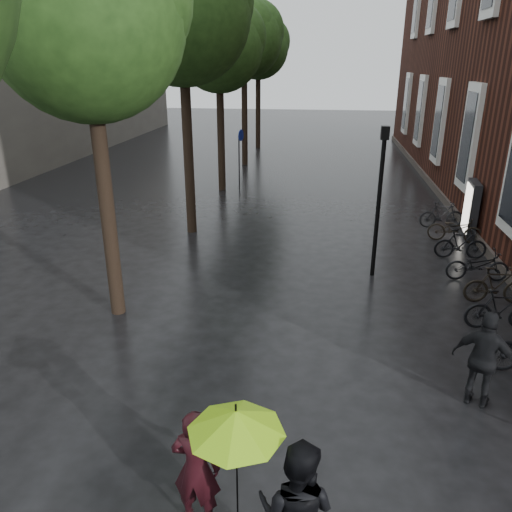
% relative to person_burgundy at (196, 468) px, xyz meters
% --- Properties ---
extents(street_trees, '(4.33, 34.03, 8.91)m').
position_rel_person_burgundy_xyz_m(street_trees, '(-3.11, 14.17, 5.51)').
color(street_trees, black).
rests_on(street_trees, ground).
extents(person_burgundy, '(0.63, 0.43, 1.67)m').
position_rel_person_burgundy_xyz_m(person_burgundy, '(0.00, 0.00, 0.00)').
color(person_burgundy, black).
rests_on(person_burgundy, ground).
extents(lime_umbrella, '(1.08, 1.08, 1.59)m').
position_rel_person_burgundy_xyz_m(lime_umbrella, '(0.57, -0.37, 1.08)').
color(lime_umbrella, black).
rests_on(lime_umbrella, ground).
extents(pedestrian_walking, '(1.10, 0.84, 1.74)m').
position_rel_person_burgundy_xyz_m(pedestrian_walking, '(4.14, 2.89, 0.04)').
color(pedestrian_walking, black).
rests_on(pedestrian_walking, ground).
extents(parked_bicycles, '(2.00, 11.26, 1.02)m').
position_rel_person_burgundy_xyz_m(parked_bicycles, '(5.50, 7.63, -0.37)').
color(parked_bicycles, black).
rests_on(parked_bicycles, ground).
extents(ad_lightbox, '(0.28, 1.23, 1.86)m').
position_rel_person_burgundy_xyz_m(ad_lightbox, '(6.19, 11.94, 0.10)').
color(ad_lightbox, black).
rests_on(ad_lightbox, ground).
extents(lamp_post, '(0.20, 0.20, 3.97)m').
position_rel_person_burgundy_xyz_m(lamp_post, '(2.81, 8.27, 1.58)').
color(lamp_post, black).
rests_on(lamp_post, ground).
extents(cycle_sign, '(0.14, 0.49, 2.70)m').
position_rel_person_burgundy_xyz_m(cycle_sign, '(-2.32, 17.21, 0.95)').
color(cycle_sign, '#262628').
rests_on(cycle_sign, ground).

